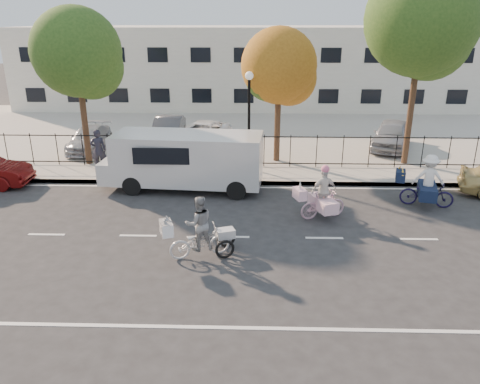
{
  "coord_description": "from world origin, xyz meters",
  "views": [
    {
      "loc": [
        0.68,
        -13.56,
        6.61
      ],
      "look_at": [
        0.26,
        1.2,
        1.1
      ],
      "focal_mm": 35.0,
      "sensor_mm": 36.0,
      "label": 1
    }
  ],
  "objects_px": {
    "bull_bike": "(427,186)",
    "lot_car_a": "(90,139)",
    "zebra_trike": "(200,234)",
    "unicorn_bike": "(322,199)",
    "lamppost": "(249,104)",
    "pedestrian": "(98,150)",
    "lot_car_d": "(392,135)",
    "white_van": "(185,159)",
    "lot_car_c": "(168,130)",
    "lot_car_b": "(202,134)"
  },
  "relations": [
    {
      "from": "lamppost",
      "to": "lot_car_b",
      "type": "relative_size",
      "value": 0.97
    },
    {
      "from": "lamppost",
      "to": "lot_car_c",
      "type": "xyz_separation_m",
      "value": [
        -4.46,
        4.64,
        -2.27
      ]
    },
    {
      "from": "bull_bike",
      "to": "lot_car_b",
      "type": "bearing_deg",
      "value": 63.54
    },
    {
      "from": "bull_bike",
      "to": "pedestrian",
      "type": "distance_m",
      "value": 13.81
    },
    {
      "from": "lot_car_c",
      "to": "bull_bike",
      "type": "bearing_deg",
      "value": -38.84
    },
    {
      "from": "white_van",
      "to": "lot_car_a",
      "type": "height_order",
      "value": "white_van"
    },
    {
      "from": "pedestrian",
      "to": "zebra_trike",
      "type": "bearing_deg",
      "value": 115.57
    },
    {
      "from": "lot_car_b",
      "to": "lot_car_c",
      "type": "bearing_deg",
      "value": -178.49
    },
    {
      "from": "unicorn_bike",
      "to": "lot_car_b",
      "type": "height_order",
      "value": "unicorn_bike"
    },
    {
      "from": "zebra_trike",
      "to": "lamppost",
      "type": "bearing_deg",
      "value": -28.86
    },
    {
      "from": "lot_car_b",
      "to": "lot_car_c",
      "type": "height_order",
      "value": "lot_car_c"
    },
    {
      "from": "white_van",
      "to": "lot_car_b",
      "type": "height_order",
      "value": "white_van"
    },
    {
      "from": "bull_bike",
      "to": "lot_car_c",
      "type": "bearing_deg",
      "value": 67.11
    },
    {
      "from": "bull_bike",
      "to": "lot_car_a",
      "type": "distance_m",
      "value": 16.48
    },
    {
      "from": "lamppost",
      "to": "zebra_trike",
      "type": "distance_m",
      "value": 8.56
    },
    {
      "from": "lot_car_b",
      "to": "lot_car_d",
      "type": "height_order",
      "value": "lot_car_d"
    },
    {
      "from": "lot_car_a",
      "to": "lot_car_c",
      "type": "height_order",
      "value": "lot_car_c"
    },
    {
      "from": "white_van",
      "to": "lot_car_b",
      "type": "bearing_deg",
      "value": 94.89
    },
    {
      "from": "lot_car_c",
      "to": "unicorn_bike",
      "type": "bearing_deg",
      "value": -55.31
    },
    {
      "from": "lamppost",
      "to": "lot_car_d",
      "type": "xyz_separation_m",
      "value": [
        7.44,
        3.79,
        -2.22
      ]
    },
    {
      "from": "white_van",
      "to": "lot_car_a",
      "type": "xyz_separation_m",
      "value": [
        -5.75,
        5.38,
        -0.54
      ]
    },
    {
      "from": "bull_bike",
      "to": "zebra_trike",
      "type": "bearing_deg",
      "value": 132.52
    },
    {
      "from": "unicorn_bike",
      "to": "bull_bike",
      "type": "relative_size",
      "value": 0.89
    },
    {
      "from": "lamppost",
      "to": "unicorn_bike",
      "type": "height_order",
      "value": "lamppost"
    },
    {
      "from": "pedestrian",
      "to": "lot_car_b",
      "type": "bearing_deg",
      "value": -142.18
    },
    {
      "from": "white_van",
      "to": "lot_car_c",
      "type": "height_order",
      "value": "white_van"
    },
    {
      "from": "bull_bike",
      "to": "lot_car_b",
      "type": "xyz_separation_m",
      "value": [
        -9.16,
        8.06,
        -0.02
      ]
    },
    {
      "from": "lot_car_c",
      "to": "zebra_trike",
      "type": "bearing_deg",
      "value": -77.34
    },
    {
      "from": "zebra_trike",
      "to": "unicorn_bike",
      "type": "relative_size",
      "value": 1.11
    },
    {
      "from": "unicorn_bike",
      "to": "lot_car_c",
      "type": "relative_size",
      "value": 0.47
    },
    {
      "from": "lamppost",
      "to": "pedestrian",
      "type": "relative_size",
      "value": 2.32
    },
    {
      "from": "bull_bike",
      "to": "pedestrian",
      "type": "height_order",
      "value": "pedestrian"
    },
    {
      "from": "unicorn_bike",
      "to": "pedestrian",
      "type": "height_order",
      "value": "pedestrian"
    },
    {
      "from": "unicorn_bike",
      "to": "lot_car_a",
      "type": "distance_m",
      "value": 13.68
    },
    {
      "from": "lot_car_a",
      "to": "lot_car_b",
      "type": "relative_size",
      "value": 0.9
    },
    {
      "from": "bull_bike",
      "to": "lamppost",
      "type": "bearing_deg",
      "value": 74.09
    },
    {
      "from": "lot_car_a",
      "to": "lot_car_d",
      "type": "height_order",
      "value": "lot_car_d"
    },
    {
      "from": "lot_car_a",
      "to": "lot_car_c",
      "type": "relative_size",
      "value": 0.95
    },
    {
      "from": "pedestrian",
      "to": "lot_car_b",
      "type": "xyz_separation_m",
      "value": [
        4.17,
        4.47,
        -0.32
      ]
    },
    {
      "from": "zebra_trike",
      "to": "lot_car_d",
      "type": "distance_m",
      "value": 14.8
    },
    {
      "from": "bull_bike",
      "to": "lot_car_c",
      "type": "distance_m",
      "value": 14.01
    },
    {
      "from": "lot_car_b",
      "to": "lot_car_c",
      "type": "xyz_separation_m",
      "value": [
        -1.92,
        0.52,
        0.07
      ]
    },
    {
      "from": "lot_car_b",
      "to": "lot_car_d",
      "type": "bearing_deg",
      "value": 14.88
    },
    {
      "from": "zebra_trike",
      "to": "unicorn_bike",
      "type": "height_order",
      "value": "unicorn_bike"
    },
    {
      "from": "zebra_trike",
      "to": "pedestrian",
      "type": "xyz_separation_m",
      "value": [
        -5.38,
        7.76,
        0.36
      ]
    },
    {
      "from": "bull_bike",
      "to": "lot_car_a",
      "type": "relative_size",
      "value": 0.55
    },
    {
      "from": "unicorn_bike",
      "to": "pedestrian",
      "type": "distance_m",
      "value": 10.51
    },
    {
      "from": "lot_car_a",
      "to": "white_van",
      "type": "bearing_deg",
      "value": -44.64
    },
    {
      "from": "lot_car_c",
      "to": "white_van",
      "type": "bearing_deg",
      "value": -75.6
    },
    {
      "from": "white_van",
      "to": "lot_car_b",
      "type": "distance_m",
      "value": 6.43
    }
  ]
}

